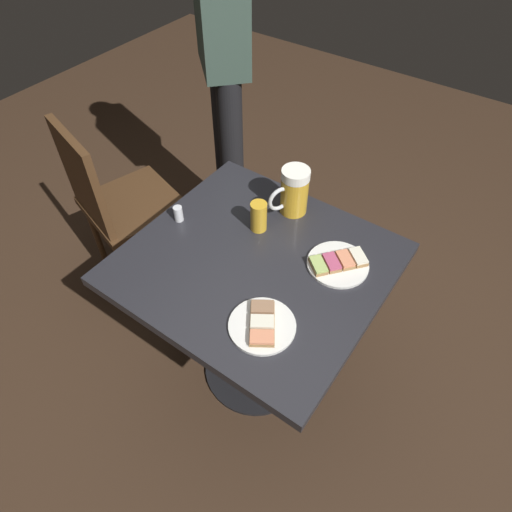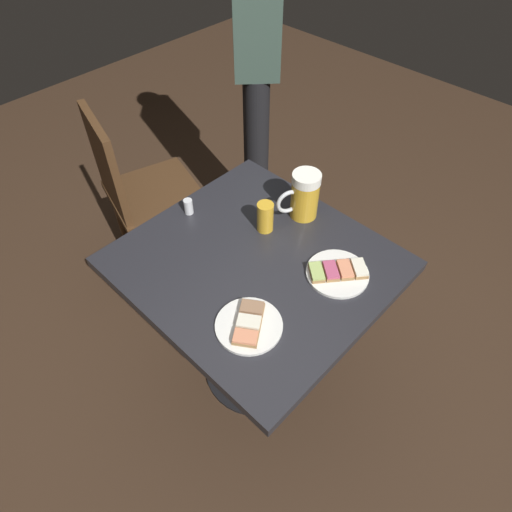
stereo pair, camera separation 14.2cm
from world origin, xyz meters
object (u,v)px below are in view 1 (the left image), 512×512
object	(u,v)px
plate_far	(262,325)
salt_shaker	(178,214)
beer_mug	(293,191)
patron_standing	(223,50)
beer_glass_small	(259,216)
plate_near	(338,263)
cafe_chair	(116,201)

from	to	relation	value
plate_far	salt_shaker	distance (m)	0.53
beer_mug	patron_standing	distance (m)	0.73
beer_glass_small	plate_far	bearing A→B (deg)	36.63
plate_far	salt_shaker	world-z (taller)	salt_shaker
beer_glass_small	salt_shaker	size ratio (longest dim) A/B	1.92
beer_glass_small	beer_mug	bearing A→B (deg)	162.55
beer_glass_small	plate_near	bearing A→B (deg)	91.25
salt_shaker	beer_glass_small	bearing A→B (deg)	117.06
beer_mug	plate_far	bearing A→B (deg)	22.65
plate_near	beer_glass_small	size ratio (longest dim) A/B	1.81
plate_far	beer_mug	xyz separation A→B (m)	(-0.47, -0.19, 0.08)
plate_near	beer_mug	bearing A→B (deg)	-117.99
beer_mug	patron_standing	xyz separation A→B (m)	(-0.38, -0.59, 0.21)
salt_shaker	patron_standing	bearing A→B (deg)	-155.49
plate_far	patron_standing	xyz separation A→B (m)	(-0.84, -0.79, 0.28)
salt_shaker	patron_standing	size ratio (longest dim) A/B	0.03
beer_mug	salt_shaker	distance (m)	0.41
beer_mug	salt_shaker	bearing A→B (deg)	-47.43
beer_glass_small	cafe_chair	bearing A→B (deg)	-84.69
beer_mug	salt_shaker	xyz separation A→B (m)	(0.27, -0.30, -0.06)
salt_shaker	cafe_chair	xyz separation A→B (m)	(-0.06, -0.45, -0.21)
salt_shaker	cafe_chair	size ratio (longest dim) A/B	0.06
beer_mug	patron_standing	size ratio (longest dim) A/B	0.10
plate_far	patron_standing	distance (m)	1.19
plate_far	cafe_chair	bearing A→B (deg)	-105.39
beer_glass_small	cafe_chair	world-z (taller)	cafe_chair
cafe_chair	plate_far	bearing A→B (deg)	0.83
salt_shaker	patron_standing	xyz separation A→B (m)	(-0.65, -0.30, 0.26)
salt_shaker	patron_standing	world-z (taller)	patron_standing
beer_mug	salt_shaker	size ratio (longest dim) A/B	3.07
patron_standing	cafe_chair	bearing A→B (deg)	-61.21
beer_mug	beer_glass_small	xyz separation A→B (m)	(0.14, -0.05, -0.03)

